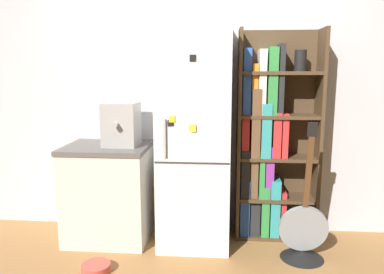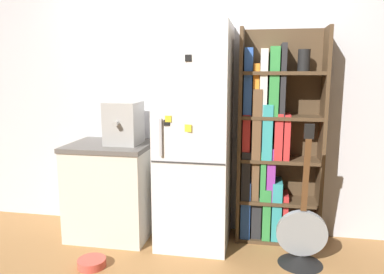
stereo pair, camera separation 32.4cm
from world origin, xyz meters
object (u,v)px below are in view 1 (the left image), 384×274
at_px(bookshelf, 268,144).
at_px(espresso_machine, 122,124).
at_px(refrigerator, 195,137).
at_px(guitar, 303,239).
at_px(pet_bowl, 96,267).

bearing_deg(bookshelf, espresso_machine, -173.11).
bearing_deg(refrigerator, bookshelf, 15.43).
relative_size(bookshelf, espresso_machine, 4.95).
bearing_deg(espresso_machine, guitar, -10.24).
distance_m(bookshelf, guitar, 0.86).
xyz_separation_m(refrigerator, pet_bowl, (-0.71, -0.60, -0.92)).
height_order(bookshelf, pet_bowl, bookshelf).
distance_m(guitar, pet_bowl, 1.66).
bearing_deg(guitar, pet_bowl, -167.96).
height_order(bookshelf, espresso_machine, bookshelf).
xyz_separation_m(refrigerator, espresso_machine, (-0.65, 0.02, 0.11)).
bearing_deg(refrigerator, guitar, -15.91).
xyz_separation_m(refrigerator, guitar, (0.90, -0.26, -0.78)).
bearing_deg(bookshelf, pet_bowl, -150.15).
height_order(refrigerator, bookshelf, refrigerator).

